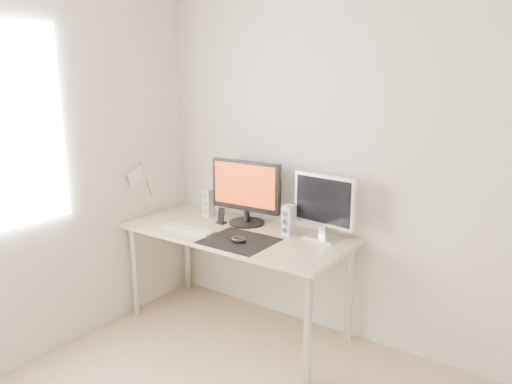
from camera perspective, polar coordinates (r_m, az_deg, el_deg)
The scene contains 11 objects.
wall_back at distance 3.23m, azimuth 15.01°, elevation 3.12°, with size 3.50×3.50×0.00m, color silver.
mousepad at distance 3.28m, azimuth -1.96°, elevation -5.61°, with size 0.45×0.40×0.00m, color black.
mouse at distance 3.24m, azimuth -2.00°, elevation -5.45°, with size 0.12×0.07×0.04m, color black.
desk at distance 3.50m, azimuth -2.29°, elevation -5.73°, with size 1.60×0.70×0.73m.
main_monitor at distance 3.57m, azimuth -1.16°, elevation 0.22°, with size 0.55×0.28×0.47m.
second_monitor at distance 3.29m, azimuth 7.82°, elevation -1.34°, with size 0.45×0.18×0.43m.
speaker_left at distance 3.82m, azimuth -5.47°, elevation -1.23°, with size 0.07×0.08×0.21m.
speaker_right at distance 3.37m, azimuth 3.70°, elevation -3.25°, with size 0.07×0.08×0.21m.
keyboard at distance 3.53m, azimuth -7.78°, elevation -4.21°, with size 0.42×0.14×0.02m.
phone_dock at distance 3.64m, azimuth -3.99°, elevation -3.07°, with size 0.07×0.06×0.12m.
pennant at distance 3.81m, azimuth -13.17°, elevation 1.73°, with size 0.01×0.23×0.29m.
Camera 1 is at (1.07, -1.24, 1.83)m, focal length 35.00 mm.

